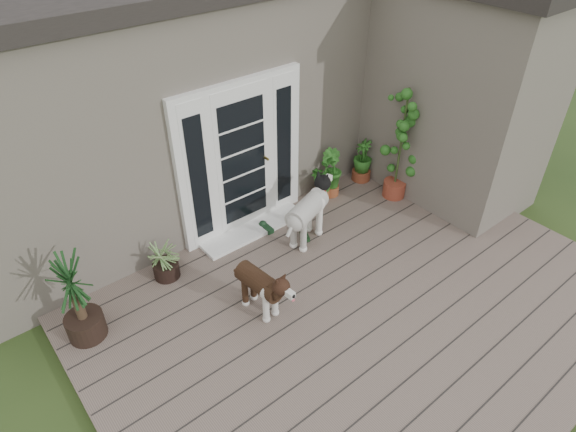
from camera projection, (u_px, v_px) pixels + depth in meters
deck at (365, 308)px, 5.86m from camera, size 6.20×4.60×0.12m
house_main at (176, 84)px, 7.62m from camera, size 7.40×4.00×3.10m
house_wing at (459, 100)px, 7.13m from camera, size 1.60×2.40×3.10m
door_unit at (242, 159)px, 6.46m from camera, size 1.90×0.14×2.15m
door_step at (254, 229)px, 6.96m from camera, size 1.60×0.40×0.05m
brindle_dog at (260, 289)px, 5.57m from camera, size 0.43×0.82×0.66m
white_dog at (307, 218)px, 6.57m from camera, size 1.00×0.67×0.77m
spider_plant at (164, 259)px, 6.05m from camera, size 0.59×0.59×0.58m
yucca at (76, 299)px, 5.13m from camera, size 0.87×0.87×1.13m
herb_a at (322, 182)px, 7.46m from camera, size 0.61×0.61×0.57m
herb_b at (331, 179)px, 7.56m from camera, size 0.40×0.40×0.55m
herb_c at (362, 164)px, 7.90m from camera, size 0.47×0.47×0.57m
sapling at (401, 144)px, 7.14m from camera, size 0.71×0.71×1.82m
clog_left at (266, 227)px, 6.95m from camera, size 0.14×0.29×0.09m
clog_right at (305, 235)px, 6.82m from camera, size 0.22×0.29×0.08m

